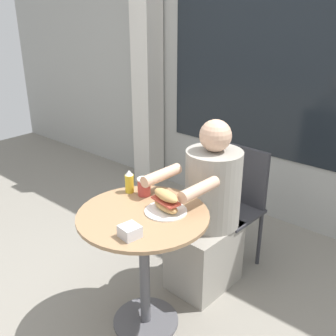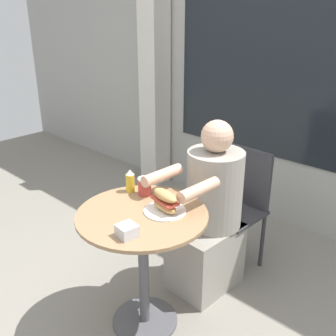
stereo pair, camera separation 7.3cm
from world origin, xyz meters
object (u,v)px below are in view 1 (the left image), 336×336
Objects in this scene: sandwich_on_plate at (166,203)px; drink_cup at (144,187)px; condiment_bottle at (129,182)px; seated_diner at (208,219)px; cafe_table at (144,245)px; diner_chair at (237,197)px.

drink_cup is (-0.23, 0.07, 0.00)m from sandwich_on_plate.
condiment_bottle is (-0.32, 0.04, 0.02)m from sandwich_on_plate.
seated_diner is 8.14× the size of condiment_bottle.
drink_cup is 0.75× the size of condiment_bottle.
drink_cup is at bearing 132.27° from cafe_table.
seated_diner is 10.89× the size of drink_cup.
seated_diner reaches higher than cafe_table.
seated_diner is 0.54m from sandwich_on_plate.
sandwich_on_plate reaches higher than cafe_table.
cafe_table is 5.28× the size of condiment_bottle.
seated_diner is at bearing 84.99° from cafe_table.
cafe_table is 0.65× the size of seated_diner.
seated_diner is (0.05, 0.55, -0.05)m from cafe_table.
seated_diner reaches higher than drink_cup.
condiment_bottle is (-0.29, -0.41, 0.32)m from seated_diner.
condiment_bottle is at bearing -163.26° from drink_cup.
sandwich_on_plate is (0.02, -0.80, 0.28)m from diner_chair.
seated_diner is 4.96× the size of sandwich_on_plate.
diner_chair is at bearing 86.59° from cafe_table.
condiment_bottle reaches higher than drink_cup.
cafe_table is 0.39m from condiment_bottle.
cafe_table is 0.28m from sandwich_on_plate.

